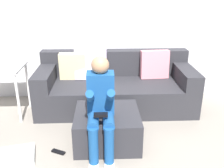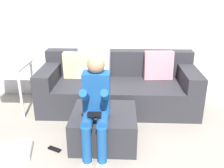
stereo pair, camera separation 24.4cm
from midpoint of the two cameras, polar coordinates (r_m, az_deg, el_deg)
The scene contains 7 objects.
wall_back at distance 3.99m, azimuth -0.49°, elevation 14.97°, with size 5.76×0.10×2.57m, color silver.
couch_sectional at distance 3.79m, azimuth -1.15°, elevation -0.55°, with size 2.27×0.92×0.88m.
ottoman at distance 2.98m, azimuth -3.48°, elevation -9.77°, with size 0.74×0.69×0.38m, color #2D2D33.
person_seated at distance 2.63m, azimuth -5.24°, elevation -4.58°, with size 0.29×0.61×1.07m.
storage_bin at distance 3.00m, azimuth -23.53°, elevation -14.96°, with size 0.41×0.32×0.08m, color silver.
side_table at distance 3.79m, azimuth -25.75°, elevation 1.94°, with size 0.62×0.54×0.71m.
remote_by_storage_bin at distance 2.97m, azimuth -14.46°, elevation -14.74°, with size 0.16×0.05×0.02m, color black.
Camera 1 is at (-0.25, -1.79, 1.73)m, focal length 40.32 mm.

